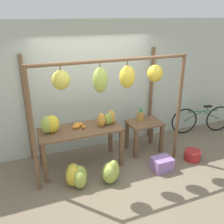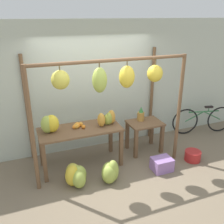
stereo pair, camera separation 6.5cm
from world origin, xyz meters
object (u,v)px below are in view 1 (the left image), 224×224
banana_pile_ground_right (111,172)px  blue_bucket (192,155)px  pineapple_cluster (140,115)px  banana_pile_on_table (50,124)px  orange_pile (78,126)px  fruit_crate_white (162,164)px  papaya_pile (107,119)px  banana_pile_ground_left (76,176)px  parked_bicycle (202,119)px

banana_pile_ground_right → blue_bucket: banana_pile_ground_right is taller
pineapple_cluster → banana_pile_on_table: bearing=-175.3°
orange_pile → fruit_crate_white: orange_pile is taller
pineapple_cluster → papaya_pile: bearing=-165.5°
orange_pile → fruit_crate_white: size_ratio=0.64×
banana_pile_ground_left → banana_pile_ground_right: banana_pile_ground_right is taller
banana_pile_on_table → fruit_crate_white: 2.30m
banana_pile_ground_right → pineapple_cluster: bearing=40.7°
banana_pile_on_table → banana_pile_ground_right: (0.90, -0.76, -0.79)m
orange_pile → pineapple_cluster: size_ratio=0.76×
pineapple_cluster → banana_pile_ground_left: 1.95m
parked_bicycle → pineapple_cluster: bearing=-175.9°
fruit_crate_white → parked_bicycle: (1.86, 1.08, 0.23)m
banana_pile_ground_right → papaya_pile: bearing=73.9°
fruit_crate_white → papaya_pile: size_ratio=0.91×
banana_pile_ground_right → fruit_crate_white: size_ratio=1.12×
banana_pile_ground_right → blue_bucket: bearing=1.4°
orange_pile → blue_bucket: size_ratio=0.74×
banana_pile_on_table → fruit_crate_white: banana_pile_on_table is taller
banana_pile_ground_left → papaya_pile: papaya_pile is taller
banana_pile_ground_right → parked_bicycle: parked_bicycle is taller
pineapple_cluster → parked_bicycle: (1.87, 0.13, -0.46)m
fruit_crate_white → parked_bicycle: bearing=30.2°
banana_pile_ground_left → fruit_crate_white: 1.69m
banana_pile_on_table → papaya_pile: size_ratio=0.88×
fruit_crate_white → banana_pile_ground_left: bearing=174.0°
orange_pile → papaya_pile: 0.58m
blue_bucket → papaya_pile: 1.98m
pineapple_cluster → banana_pile_ground_left: size_ratio=0.60×
banana_pile_on_table → parked_bicycle: 3.90m
banana_pile_ground_left → blue_bucket: banana_pile_ground_left is taller
orange_pile → papaya_pile: papaya_pile is taller
blue_bucket → parked_bicycle: 1.49m
orange_pile → blue_bucket: 2.48m
banana_pile_ground_right → parked_bicycle: size_ratio=0.27×
banana_pile_ground_right → banana_pile_ground_left: bearing=166.1°
banana_pile_ground_right → banana_pile_on_table: bearing=139.9°
parked_bicycle → papaya_pile: papaya_pile is taller
banana_pile_ground_right → fruit_crate_white: (1.08, -0.03, -0.07)m
banana_pile_ground_right → blue_bucket: (1.87, 0.04, -0.09)m
blue_bucket → papaya_pile: bearing=158.7°
banana_pile_on_table → banana_pile_ground_right: banana_pile_on_table is taller
orange_pile → banana_pile_ground_right: bearing=-64.7°
banana_pile_ground_left → papaya_pile: bearing=34.2°
banana_pile_on_table → orange_pile: size_ratio=1.50×
banana_pile_on_table → fruit_crate_white: bearing=-21.7°
blue_bucket → papaya_pile: size_ratio=0.79×
banana_pile_on_table → fruit_crate_white: (1.98, -0.79, -0.86)m
blue_bucket → fruit_crate_white: bearing=-174.8°
banana_pile_ground_left → parked_bicycle: size_ratio=0.34×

